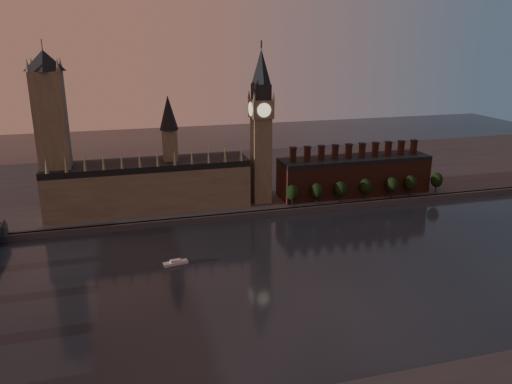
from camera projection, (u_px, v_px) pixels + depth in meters
ground at (303, 279)px, 243.50m from camera, size 900.00×900.00×0.00m
north_bank at (226, 179)px, 406.71m from camera, size 900.00×182.00×4.00m
palace_of_westminster at (150, 183)px, 326.34m from camera, size 130.00×30.30×74.00m
victoria_tower at (52, 130)px, 301.09m from camera, size 24.00×24.00×108.00m
big_ben at (261, 126)px, 330.38m from camera, size 15.00×15.00×107.00m
chimney_block at (354, 175)px, 359.85m from camera, size 110.00×25.00×37.00m
embankment_tree_0 at (292, 192)px, 333.82m from camera, size 8.60×8.60×14.88m
embankment_tree_1 at (317, 191)px, 337.18m from camera, size 8.60×8.60×14.88m
embankment_tree_2 at (341, 189)px, 341.55m from camera, size 8.60×8.60×14.88m
embankment_tree_3 at (366, 186)px, 348.23m from camera, size 8.60×8.60×14.88m
embankment_tree_4 at (392, 185)px, 351.61m from camera, size 8.60×8.60×14.88m
embankment_tree_5 at (410, 183)px, 356.07m from camera, size 8.60×8.60×14.88m
embankment_tree_6 at (437, 180)px, 362.55m from camera, size 8.60×8.60×14.88m
river_boat at (176, 263)px, 258.87m from camera, size 13.14×5.60×2.54m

